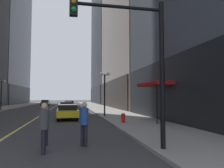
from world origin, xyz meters
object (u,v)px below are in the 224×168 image
(pedestrian_in_white_shirt, at_px, (45,123))
(street_lamp_right_mid, at_px, (105,84))
(street_lamp_left_far, at_px, (1,88))
(pedestrian_in_blue_hoodie, at_px, (84,120))
(car_grey, at_px, (45,102))
(traffic_light_near_right, at_px, (134,48))
(car_yellow, at_px, (67,111))
(fire_hydrant_right, at_px, (123,119))
(car_maroon, at_px, (66,106))
(car_blue, at_px, (69,104))
(pedestrian_with_orange_bag, at_px, (44,124))

(pedestrian_in_white_shirt, relative_size, street_lamp_right_mid, 0.36)
(street_lamp_left_far, bearing_deg, pedestrian_in_blue_hoodie, -66.63)
(car_grey, relative_size, traffic_light_near_right, 0.80)
(car_grey, distance_m, pedestrian_in_blue_hoodie, 43.25)
(car_yellow, relative_size, pedestrian_in_white_shirt, 2.97)
(pedestrian_in_white_shirt, distance_m, street_lamp_right_mid, 12.06)
(street_lamp_left_far, relative_size, fire_hydrant_right, 5.54)
(car_grey, xyz_separation_m, traffic_light_near_right, (7.95, -44.35, 3.02))
(car_maroon, bearing_deg, car_yellow, -88.71)
(car_yellow, xyz_separation_m, car_blue, (0.07, 21.66, -0.00))
(car_grey, xyz_separation_m, pedestrian_in_blue_hoodie, (6.29, -42.79, 0.33))
(pedestrian_in_white_shirt, distance_m, pedestrian_with_orange_bag, 1.36)
(car_yellow, xyz_separation_m, street_lamp_left_far, (-9.26, 12.60, 2.54))
(pedestrian_in_white_shirt, bearing_deg, pedestrian_with_orange_bag, -84.63)
(car_maroon, bearing_deg, traffic_light_near_right, -83.24)
(car_blue, distance_m, traffic_light_near_right, 34.19)
(car_maroon, xyz_separation_m, pedestrian_in_white_shirt, (-0.52, -21.00, 0.21))
(car_maroon, height_order, pedestrian_in_white_shirt, pedestrian_in_white_shirt)
(street_lamp_left_far, height_order, fire_hydrant_right, street_lamp_left_far)
(car_grey, height_order, traffic_light_near_right, traffic_light_near_right)
(car_grey, bearing_deg, pedestrian_in_blue_hoodie, -81.64)
(street_lamp_left_far, bearing_deg, fire_hydrant_right, -52.24)
(car_maroon, relative_size, pedestrian_in_blue_hoodie, 2.64)
(pedestrian_with_orange_bag, height_order, fire_hydrant_right, pedestrian_with_orange_bag)
(pedestrian_in_white_shirt, distance_m, fire_hydrant_right, 7.47)
(car_blue, distance_m, street_lamp_left_far, 13.26)
(car_grey, bearing_deg, traffic_light_near_right, -79.84)
(car_yellow, bearing_deg, pedestrian_in_white_shirt, -94.22)
(pedestrian_with_orange_bag, xyz_separation_m, street_lamp_right_mid, (4.17, 12.39, 2.22))
(car_blue, relative_size, car_grey, 1.02)
(pedestrian_in_blue_hoodie, bearing_deg, pedestrian_with_orange_bag, -148.89)
(pedestrian_with_orange_bag, relative_size, fire_hydrant_right, 2.22)
(car_maroon, distance_m, fire_hydrant_right, 15.89)
(car_yellow, relative_size, car_blue, 1.03)
(car_maroon, bearing_deg, fire_hydrant_right, -74.37)
(car_grey, bearing_deg, car_maroon, -76.25)
(pedestrian_in_blue_hoodie, distance_m, street_lamp_left_far, 25.53)
(car_maroon, xyz_separation_m, traffic_light_near_right, (2.73, -23.03, 3.02))
(car_maroon, distance_m, pedestrian_with_orange_bag, 22.36)
(car_yellow, height_order, pedestrian_with_orange_bag, pedestrian_with_orange_bag)
(car_yellow, xyz_separation_m, car_grey, (-5.46, 32.04, -0.00))
(traffic_light_near_right, bearing_deg, car_maroon, 96.76)
(car_yellow, xyz_separation_m, car_maroon, (-0.24, 10.73, -0.00))
(car_yellow, distance_m, pedestrian_in_white_shirt, 10.31)
(pedestrian_with_orange_bag, bearing_deg, street_lamp_left_far, 109.61)
(car_blue, relative_size, pedestrian_in_blue_hoodie, 2.59)
(car_blue, bearing_deg, fire_hydrant_right, -81.41)
(car_blue, distance_m, pedestrian_in_blue_hoodie, 32.42)
(pedestrian_with_orange_bag, distance_m, street_lamp_right_mid, 13.26)
(fire_hydrant_right, bearing_deg, street_lamp_left_far, 127.76)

